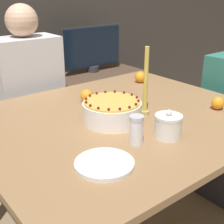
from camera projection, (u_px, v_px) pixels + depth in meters
dining_table at (120, 136)px, 1.53m from camera, size 1.34×1.13×0.77m
cake at (112, 111)px, 1.41m from camera, size 0.27×0.27×0.11m
sugar_bowl at (168, 126)px, 1.26m from camera, size 0.11×0.11×0.12m
sugar_shaker at (136, 130)px, 1.20m from camera, size 0.06×0.06×0.12m
plate_stack at (104, 164)px, 1.07m from camera, size 0.21×0.21×0.02m
candle at (146, 87)px, 1.46m from camera, size 0.04×0.04×0.33m
orange_fruit_0 at (87, 96)px, 1.65m from camera, size 0.07×0.07×0.07m
orange_fruit_1 at (140, 77)px, 1.99m from camera, size 0.07×0.07×0.07m
orange_fruit_2 at (218, 103)px, 1.56m from camera, size 0.06×0.06×0.06m
person_man_blue_shirt at (32, 116)px, 2.06m from camera, size 0.40×0.34×1.25m
side_cabinet at (94, 107)px, 2.80m from camera, size 0.77×0.51×0.66m
tv_monitor at (92, 48)px, 2.61m from camera, size 0.57×0.10×0.38m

